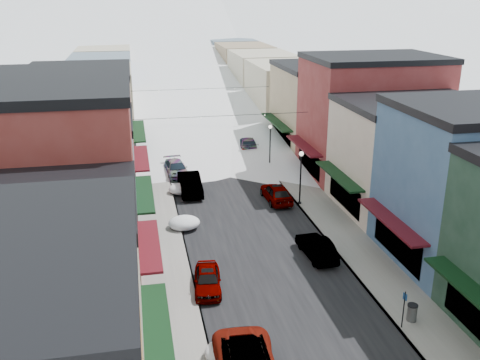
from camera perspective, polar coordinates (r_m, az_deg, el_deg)
name	(u,v)px	position (r m, az deg, el deg)	size (l,w,h in m)	color
road	(198,130)	(70.23, -4.55, 5.35)	(10.00, 160.00, 0.01)	black
sidewalk_left	(146,132)	(69.78, -9.96, 5.09)	(3.20, 160.00, 0.15)	gray
sidewalk_right	(247,127)	(71.27, 0.74, 5.68)	(3.20, 160.00, 0.15)	gray
curb_left	(159,131)	(69.83, -8.68, 5.17)	(0.10, 160.00, 0.15)	slate
curb_right	(235,128)	(70.97, -0.48, 5.62)	(0.10, 160.00, 0.15)	slate
bldg_l_cream	(16,308)	(24.14, -22.77, -12.49)	(11.30, 8.20, 9.50)	#BFB599
bldg_l_brick_near	(31,203)	(30.69, -21.40, -2.33)	(12.30, 8.20, 12.50)	maroon
bldg_l_grayblue	(62,182)	(39.09, -18.45, -0.16)	(11.30, 9.20, 9.00)	slate
bldg_l_brick_far	(60,136)	(47.52, -18.62, 4.45)	(13.30, 9.20, 11.00)	maroon
bldg_l_tan	(82,116)	(57.20, -16.47, 6.55)	(11.30, 11.20, 10.00)	#988363
bldg_r_blue	(474,184)	(37.50, 23.69, -0.42)	(11.30, 9.20, 10.50)	#3A5B84
bldg_r_cream	(411,156)	(45.21, 17.77, 2.49)	(12.30, 9.20, 9.00)	beige
bldg_r_brick_far	(371,116)	(52.88, 13.77, 6.62)	(13.30, 9.20, 11.50)	maroon
bldg_r_tan	(324,106)	(61.73, 8.98, 7.76)	(11.30, 11.20, 9.50)	tan
distant_blocks	(180,74)	(91.97, -6.41, 11.15)	(34.00, 55.00, 8.00)	gray
overhead_cables	(211,101)	(56.80, -3.15, 8.45)	(16.40, 15.04, 0.04)	black
car_silver_sedan	(208,279)	(32.58, -3.48, -10.54)	(1.59, 3.95, 1.35)	gray
car_dark_hatch	(190,184)	(47.66, -5.34, -0.41)	(1.82, 5.22, 1.72)	black
car_silver_wagon	(176,169)	(52.36, -6.81, 1.19)	(2.00, 4.92, 1.43)	#AFB3B8
car_green_sedan	(317,247)	(36.60, 8.17, -7.10)	(1.51, 4.34, 1.43)	black
car_gray_suv	(276,193)	(45.68, 3.90, -1.35)	(1.87, 4.64, 1.58)	gray
car_black_sedan	(247,144)	(60.28, 0.78, 3.83)	(2.20, 5.40, 1.57)	black
car_lane_silver	(192,141)	(61.98, -5.16, 4.19)	(1.85, 4.60, 1.57)	gray
car_lane_white	(197,106)	(82.15, -4.59, 7.90)	(2.35, 5.09, 1.41)	white
parking_sign	(404,307)	(29.91, 17.08, -12.79)	(0.09, 0.29, 2.15)	black
trash_can	(412,312)	(31.02, 17.87, -13.29)	(0.57, 0.57, 0.97)	#535558
streetlamp_near	(301,171)	(44.32, 6.50, 0.95)	(0.38, 0.38, 4.54)	black
streetlamp_far	(270,141)	(53.67, 3.23, 4.20)	(0.36, 0.36, 4.37)	black
snow_pile_near	(227,350)	(27.29, -1.40, -17.71)	(2.20, 2.56, 0.93)	white
snow_pile_mid	(184,223)	(40.72, -5.97, -4.54)	(2.40, 2.67, 1.01)	white
snow_pile_far	(181,189)	(47.74, -6.26, -0.92)	(2.26, 2.59, 0.95)	white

